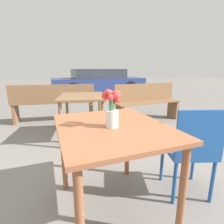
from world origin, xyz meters
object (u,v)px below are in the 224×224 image
Objects in this scene: flower_vase at (112,110)px; cafe_chair at (192,148)px; bench_near at (147,101)px; table_back at (82,102)px; table_front at (112,138)px; bench_middle at (54,101)px; parked_car at (98,81)px.

cafe_chair is (0.74, -0.01, -0.39)m from flower_vase.
bench_near is 1.60× the size of table_back.
bench_near is at bearing 23.37° from table_back.
table_back is at bearing -156.63° from bench_near.
flower_vase reaches higher than table_front.
parked_car reaches higher than bench_middle.
table_front is at bearing -89.01° from table_back.
cafe_chair reaches higher than bench_middle.
cafe_chair is at bearing -3.71° from table_front.
bench_middle is 0.39× the size of parked_car.
parked_car reaches higher than cafe_chair.
bench_near is at bearing -89.13° from parked_car.
bench_middle reaches higher than table_front.
cafe_chair is 1.90m from table_back.
bench_middle is 1.80× the size of table_back.
cafe_chair is at bearing -66.27° from bench_middle.
bench_middle reaches higher than table_back.
table_back is at bearing 90.99° from table_front.
parked_car is at bearing 84.64° from cafe_chair.
parked_car is at bearing 67.21° from bench_middle.
table_front is at bearing -100.83° from parked_car.
bench_middle is (-0.53, 2.82, -0.18)m from table_front.
table_front is 1.19× the size of cafe_chair.
bench_middle is (-2.05, 0.47, 0.01)m from bench_near.
table_back is (-0.76, 1.73, 0.14)m from cafe_chair.
cafe_chair is at bearing -66.42° from table_back.
flower_vase is at bearing 179.33° from cafe_chair.
bench_near reaches higher than table_front.
bench_middle is (-0.52, 2.86, -0.42)m from flower_vase.
bench_near and bench_middle have the same top height.
bench_near is at bearing 57.22° from table_front.
parked_car reaches higher than bench_near.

